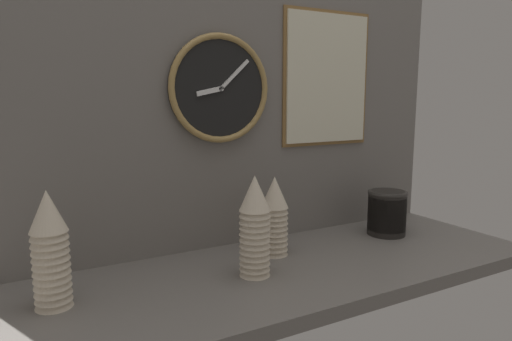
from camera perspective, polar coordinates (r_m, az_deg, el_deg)
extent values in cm
cube|color=slate|center=(135.86, 3.25, -12.62)|extent=(160.00, 56.00, 4.00)
cube|color=slate|center=(149.11, -2.13, 10.76)|extent=(160.00, 3.00, 105.00)
cone|color=beige|center=(142.80, 2.30, -8.58)|extent=(8.55, 8.55, 9.74)
cone|color=beige|center=(142.30, 2.30, -7.94)|extent=(8.55, 8.55, 9.74)
cone|color=beige|center=(141.82, 2.30, -7.30)|extent=(8.55, 8.55, 9.74)
cone|color=beige|center=(141.36, 2.31, -6.66)|extent=(8.55, 8.55, 9.74)
cone|color=beige|center=(140.91, 2.31, -6.02)|extent=(8.55, 8.55, 9.74)
cone|color=beige|center=(140.49, 2.32, -5.37)|extent=(8.55, 8.55, 9.74)
cone|color=beige|center=(140.08, 2.32, -4.71)|extent=(8.55, 8.55, 9.74)
cone|color=beige|center=(139.69, 2.33, -4.06)|extent=(8.55, 8.55, 9.74)
cone|color=beige|center=(139.32, 2.33, -3.40)|extent=(8.55, 8.55, 9.74)
cone|color=beige|center=(138.96, 2.33, -2.73)|extent=(8.55, 8.55, 9.74)
cone|color=beige|center=(126.89, -0.16, -10.90)|extent=(8.55, 8.55, 9.74)
cone|color=beige|center=(126.33, -0.16, -10.19)|extent=(8.55, 8.55, 9.74)
cone|color=beige|center=(125.79, -0.16, -9.48)|extent=(8.55, 8.55, 9.74)
cone|color=beige|center=(125.27, -0.16, -8.77)|extent=(8.55, 8.55, 9.74)
cone|color=beige|center=(124.76, -0.16, -8.05)|extent=(8.55, 8.55, 9.74)
cone|color=beige|center=(124.28, -0.16, -7.32)|extent=(8.55, 8.55, 9.74)
cone|color=beige|center=(123.82, -0.16, -6.59)|extent=(8.55, 8.55, 9.74)
cone|color=beige|center=(123.38, -0.16, -5.85)|extent=(8.55, 8.55, 9.74)
cone|color=beige|center=(122.96, -0.16, -5.11)|extent=(8.55, 8.55, 9.74)
cone|color=beige|center=(122.56, -0.16, -4.36)|extent=(8.55, 8.55, 9.74)
cone|color=beige|center=(122.18, -0.16, -3.61)|extent=(8.55, 8.55, 9.74)
cone|color=beige|center=(121.82, -0.16, -2.85)|extent=(8.55, 8.55, 9.74)
cone|color=beige|center=(118.89, -24.03, -13.16)|extent=(8.55, 8.55, 9.74)
cone|color=beige|center=(118.30, -24.09, -12.42)|extent=(8.55, 8.55, 9.74)
cone|color=beige|center=(117.72, -24.14, -11.67)|extent=(8.55, 8.55, 9.74)
cone|color=beige|center=(117.16, -24.20, -10.91)|extent=(8.55, 8.55, 9.74)
cone|color=beige|center=(116.62, -24.25, -10.15)|extent=(8.55, 8.55, 9.74)
cone|color=beige|center=(116.11, -24.31, -9.38)|extent=(8.55, 8.55, 9.74)
cone|color=beige|center=(115.61, -24.36, -8.60)|extent=(8.55, 8.55, 9.74)
cone|color=beige|center=(115.14, -24.42, -7.82)|extent=(8.55, 8.55, 9.74)
cone|color=beige|center=(114.69, -24.47, -7.03)|extent=(8.55, 8.55, 9.74)
cone|color=beige|center=(114.26, -24.53, -6.23)|extent=(8.55, 8.55, 9.74)
cone|color=beige|center=(113.85, -24.58, -5.43)|extent=(8.55, 8.55, 9.74)
cone|color=beige|center=(113.47, -24.64, -4.62)|extent=(8.55, 8.55, 9.74)
cylinder|color=black|center=(169.99, 15.96, -6.98)|extent=(13.34, 13.34, 4.17)
cylinder|color=black|center=(169.48, 15.98, -6.36)|extent=(13.34, 13.34, 4.17)
cylinder|color=black|center=(168.98, 16.01, -5.73)|extent=(13.34, 13.34, 4.17)
cylinder|color=black|center=(168.51, 16.04, -5.10)|extent=(13.34, 13.34, 4.17)
cylinder|color=black|center=(168.06, 16.07, -4.47)|extent=(13.34, 13.34, 4.17)
cylinder|color=black|center=(167.62, 16.10, -3.83)|extent=(13.34, 13.34, 4.17)
cylinder|color=black|center=(167.21, 16.13, -3.19)|extent=(13.34, 13.34, 4.17)
torus|color=#302D2A|center=(166.91, 16.15, -2.70)|extent=(13.77, 13.77, 1.50)
cylinder|color=black|center=(143.16, -4.60, 10.17)|extent=(32.73, 1.80, 32.73)
torus|color=#AD894C|center=(142.42, -4.47, 10.18)|extent=(33.40, 1.98, 33.40)
cube|color=white|center=(140.32, -5.88, 9.83)|extent=(8.31, 0.60, 3.10)
cube|color=white|center=(144.14, -2.69, 11.92)|extent=(10.02, 0.60, 9.47)
cylinder|color=white|center=(141.98, -4.38, 10.18)|extent=(1.64, 0.60, 1.64)
cube|color=olive|center=(165.79, 8.81, 11.26)|extent=(36.47, 0.60, 46.73)
cube|color=#EFEACC|center=(165.46, 8.90, 11.26)|extent=(34.07, 1.20, 44.33)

